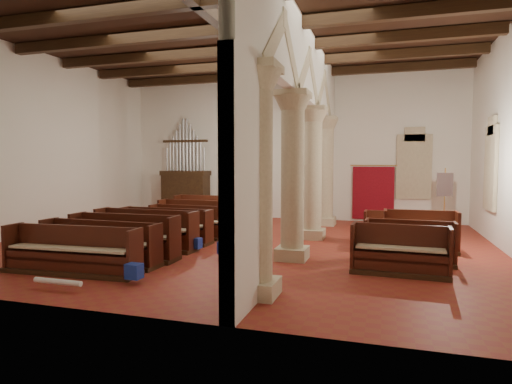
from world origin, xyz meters
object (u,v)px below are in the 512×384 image
object	(u,v)px
pipe_organ	(186,185)
nave_pew_0	(72,258)
lectern	(245,205)
aisle_pew_0	(400,258)
processional_banner	(444,211)

from	to	relation	value
pipe_organ	nave_pew_0	world-z (taller)	pipe_organ
lectern	aisle_pew_0	bearing A→B (deg)	-59.87
lectern	processional_banner	bearing A→B (deg)	-21.91
lectern	processional_banner	xyz separation A→B (m)	(7.58, -1.88, 0.21)
pipe_organ	aisle_pew_0	size ratio (longest dim) A/B	2.15
lectern	nave_pew_0	world-z (taller)	lectern
nave_pew_0	lectern	bearing A→B (deg)	83.25
pipe_organ	lectern	bearing A→B (deg)	-0.25
processional_banner	aisle_pew_0	distance (m)	6.03
processional_banner	lectern	bearing A→B (deg)	170.45
pipe_organ	processional_banner	world-z (taller)	pipe_organ
nave_pew_0	aisle_pew_0	bearing A→B (deg)	13.64
lectern	pipe_organ	bearing A→B (deg)	171.79
nave_pew_0	pipe_organ	bearing A→B (deg)	99.39
pipe_organ	aisle_pew_0	xyz separation A→B (m)	(8.78, -7.70, -1.02)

